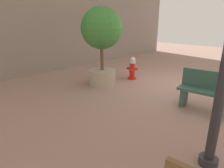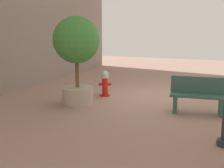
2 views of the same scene
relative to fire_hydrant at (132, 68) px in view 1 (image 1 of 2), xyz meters
The scene contains 4 objects.
ground_plane 1.72m from the fire_hydrant, 160.36° to the right, with size 23.40×23.40×0.00m, color #9E7A6B.
fire_hydrant is the anchor object (origin of this frame).
bench_near 3.11m from the fire_hydrant, 165.12° to the left, with size 1.47×0.60×0.95m.
planter_tree 1.74m from the fire_hydrant, 73.77° to the left, with size 1.33×1.33×2.54m.
Camera 1 is at (-2.77, 6.11, 2.09)m, focal length 30.97 mm.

